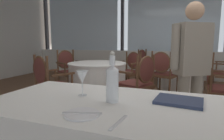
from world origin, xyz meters
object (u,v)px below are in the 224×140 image
object	(u,v)px
wine_glass	(82,78)
dining_chair_1_2	(193,63)
side_plate	(82,114)
dining_chair_3_3	(69,68)
dining_chair_3_0	(49,81)
dining_chair_3_1	(139,80)
dining_chair_1_3	(146,63)
diner_person_0	(191,64)
water_bottle	(112,82)
dining_chair_1_0	(163,70)
dining_chair_3_2	(130,69)
dining_chair_0_1	(218,82)
menu_book	(179,101)

from	to	relation	value
wine_glass	dining_chair_1_2	size ratio (longest dim) A/B	0.19
side_plate	dining_chair_3_3	size ratio (longest dim) A/B	0.19
dining_chair_3_0	dining_chair_3_1	xyz separation A→B (m)	(1.28, 0.47, 0.01)
dining_chair_3_1	dining_chair_3_3	world-z (taller)	dining_chair_3_3
dining_chair_3_1	side_plate	bearing A→B (deg)	117.68
dining_chair_3_0	side_plate	bearing A→B (deg)	-111.97
side_plate	dining_chair_3_1	bearing A→B (deg)	92.77
dining_chair_1_3	diner_person_0	xyz separation A→B (m)	(1.01, -2.94, 0.33)
water_bottle	dining_chair_1_0	size ratio (longest dim) A/B	0.34
dining_chair_3_1	dining_chair_3_2	xyz separation A→B (m)	(-0.47, 1.28, -0.01)
dining_chair_0_1	diner_person_0	bearing A→B (deg)	-118.38
side_plate	diner_person_0	xyz separation A→B (m)	(0.60, 1.46, 0.13)
water_bottle	menu_book	xyz separation A→B (m)	(0.40, 0.13, -0.12)
menu_book	diner_person_0	size ratio (longest dim) A/B	0.18
dining_chair_3_0	dining_chair_3_2	distance (m)	1.93
dining_chair_3_0	diner_person_0	bearing A→B (deg)	-65.42
dining_chair_3_3	water_bottle	bearing A→B (deg)	-27.47
dining_chair_1_3	water_bottle	bearing A→B (deg)	-62.86
menu_book	dining_chair_1_2	bearing A→B (deg)	91.88
dining_chair_1_0	diner_person_0	xyz separation A→B (m)	(0.44, -1.68, 0.32)
dining_chair_1_0	dining_chair_3_3	bearing A→B (deg)	121.21
dining_chair_0_1	dining_chair_3_2	bearing A→B (deg)	147.35
side_plate	dining_chair_1_0	world-z (taller)	dining_chair_1_0
dining_chair_3_2	dining_chair_1_0	bearing A→B (deg)	108.57
dining_chair_1_3	dining_chair_3_0	distance (m)	3.08
water_bottle	menu_book	distance (m)	0.44
wine_glass	dining_chair_1_3	size ratio (longest dim) A/B	0.19
dining_chair_0_1	diner_person_0	xyz separation A→B (m)	(-0.39, -0.64, 0.30)
menu_book	diner_person_0	bearing A→B (deg)	89.96
dining_chair_3_2	dining_chair_3_1	bearing A→B (deg)	45.06
dining_chair_1_3	dining_chair_1_2	bearing A→B (deg)	45.19
dining_chair_3_1	diner_person_0	size ratio (longest dim) A/B	0.60
wine_glass	dining_chair_3_0	size ratio (longest dim) A/B	0.19
side_plate	wine_glass	bearing A→B (deg)	118.08
wine_glass	dining_chair_0_1	distance (m)	2.14
side_plate	dining_chair_3_1	xyz separation A→B (m)	(-0.09, 1.94, -0.19)
dining_chair_1_2	dining_chair_1_3	world-z (taller)	dining_chair_1_2
side_plate	dining_chair_3_1	world-z (taller)	dining_chair_3_1
wine_glass	dining_chair_0_1	size ratio (longest dim) A/B	0.18
menu_book	dining_chair_3_1	world-z (taller)	dining_chair_3_1
dining_chair_1_0	dining_chair_3_3	distance (m)	2.04
dining_chair_0_1	dining_chair_1_3	xyz separation A→B (m)	(-1.41, 2.30, -0.03)
dining_chair_1_2	diner_person_0	distance (m)	3.55
menu_book	dining_chair_3_1	xyz separation A→B (m)	(-0.57, 1.55, -0.20)
dining_chair_1_0	diner_person_0	bearing A→B (deg)	-145.06
dining_chair_1_2	dining_chair_1_0	bearing A→B (deg)	0.00
side_plate	dining_chair_0_1	distance (m)	2.33
dining_chair_3_2	dining_chair_3_3	bearing A→B (deg)	-45.16
side_plate	dining_chair_1_0	size ratio (longest dim) A/B	0.20
dining_chair_0_1	dining_chair_3_3	world-z (taller)	dining_chair_0_1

